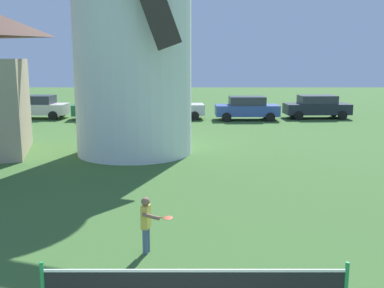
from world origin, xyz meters
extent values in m
cylinder|color=white|center=(-2.11, 15.06, 4.94)|extent=(4.87, 4.87, 9.89)
cube|color=white|center=(0.39, 2.09, 0.97)|extent=(4.41, 0.02, 0.04)
cylinder|color=slate|center=(-0.58, 4.92, 0.27)|extent=(0.11, 0.11, 0.55)
cylinder|color=slate|center=(-0.61, 4.78, 0.27)|extent=(0.11, 0.11, 0.55)
cube|color=#E5CC4C|center=(-0.60, 4.85, 0.79)|extent=(0.20, 0.29, 0.49)
sphere|color=#89664C|center=(-0.60, 4.85, 1.12)|extent=(0.18, 0.18, 0.18)
cylinder|color=#89664C|center=(-0.56, 5.02, 0.77)|extent=(0.08, 0.08, 0.36)
cylinder|color=#89664C|center=(-0.47, 4.67, 0.86)|extent=(0.38, 0.16, 0.14)
cylinder|color=#D84C33|center=(-0.33, 4.63, 0.86)|extent=(0.22, 0.07, 0.04)
ellipsoid|color=#D84C33|center=(-0.12, 4.58, 0.86)|extent=(0.23, 0.27, 0.03)
cube|color=silver|center=(-10.21, 26.41, 0.65)|extent=(4.24, 1.92, 0.70)
cube|color=#2D333D|center=(-10.21, 26.41, 1.28)|extent=(2.40, 1.62, 0.56)
cylinder|color=black|center=(-8.76, 27.18, 0.30)|extent=(0.61, 0.21, 0.60)
cylinder|color=black|center=(-8.84, 25.49, 0.30)|extent=(0.61, 0.21, 0.60)
cylinder|color=black|center=(-11.57, 27.33, 0.30)|extent=(0.61, 0.21, 0.60)
cylinder|color=black|center=(-11.66, 25.63, 0.30)|extent=(0.61, 0.21, 0.60)
cube|color=#1E6638|center=(-5.44, 25.96, 0.65)|extent=(4.38, 2.00, 0.70)
cube|color=#2D333D|center=(-5.44, 25.96, 1.28)|extent=(2.49, 1.66, 0.56)
cylinder|color=black|center=(-4.05, 26.92, 0.30)|extent=(0.61, 0.22, 0.60)
cylinder|color=black|center=(-3.93, 25.22, 0.30)|extent=(0.61, 0.22, 0.60)
cylinder|color=black|center=(-6.95, 26.71, 0.30)|extent=(0.61, 0.22, 0.60)
cylinder|color=black|center=(-6.82, 25.01, 0.30)|extent=(0.61, 0.22, 0.60)
cube|color=silver|center=(-1.00, 26.06, 0.65)|extent=(4.43, 2.04, 0.70)
cube|color=#2D333D|center=(-1.00, 26.06, 1.28)|extent=(2.52, 1.69, 0.56)
cylinder|color=black|center=(0.39, 27.03, 0.30)|extent=(0.61, 0.23, 0.60)
cylinder|color=black|center=(0.52, 25.33, 0.30)|extent=(0.61, 0.23, 0.60)
cylinder|color=black|center=(-2.53, 26.79, 0.30)|extent=(0.61, 0.23, 0.60)
cylinder|color=black|center=(-2.39, 25.10, 0.30)|extent=(0.61, 0.23, 0.60)
cube|color=#334C99|center=(3.99, 25.57, 0.65)|extent=(4.17, 1.76, 0.70)
cube|color=#2D333D|center=(3.99, 25.57, 1.28)|extent=(2.34, 1.53, 0.56)
cylinder|color=black|center=(5.39, 26.44, 0.30)|extent=(0.60, 0.19, 0.60)
cylinder|color=black|center=(5.41, 24.74, 0.30)|extent=(0.60, 0.19, 0.60)
cylinder|color=black|center=(2.57, 26.40, 0.30)|extent=(0.60, 0.19, 0.60)
cylinder|color=black|center=(2.59, 24.70, 0.30)|extent=(0.60, 0.19, 0.60)
cube|color=#1E232D|center=(8.86, 26.44, 0.65)|extent=(4.41, 1.88, 0.70)
cube|color=#2D333D|center=(8.86, 26.44, 1.28)|extent=(2.49, 1.60, 0.56)
cylinder|color=black|center=(10.30, 27.35, 0.30)|extent=(0.61, 0.21, 0.60)
cylinder|color=black|center=(10.37, 25.65, 0.30)|extent=(0.61, 0.21, 0.60)
cylinder|color=black|center=(7.35, 27.22, 0.30)|extent=(0.61, 0.21, 0.60)
cylinder|color=black|center=(7.42, 25.52, 0.30)|extent=(0.61, 0.21, 0.60)
camera|label=1|loc=(0.36, -3.97, 4.00)|focal=41.98mm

